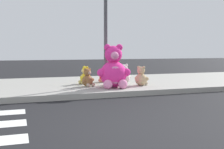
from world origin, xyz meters
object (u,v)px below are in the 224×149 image
Objects in this scene: plush_tan at (141,78)px; plush_red at (104,76)px; sign_pole at (106,30)px; plush_white at (123,76)px; plush_pink_large at (114,70)px; plush_yellow at (85,77)px; plush_brown at (88,79)px.

plush_red is at bearing 123.56° from plush_tan.
plush_white is at bearing 8.39° from sign_pole.
plush_pink_large is 2.20× the size of plush_yellow.
plush_yellow is at bearing 132.55° from sign_pole.
plush_yellow is 1.04× the size of plush_brown.
plush_white is at bearing -59.96° from plush_red.
plush_tan is (1.60, -0.30, 0.02)m from plush_brown.
plush_white is (0.56, 0.68, -0.24)m from plush_pink_large.
plush_brown is at bearing 143.43° from plush_pink_large.
plush_yellow is 0.95× the size of plush_tan.
sign_pole reaches higher than plush_pink_large.
plush_tan reaches higher than plush_red.
plush_yellow is at bearing 157.39° from plush_white.
plush_tan is at bearing -56.44° from plush_red.
plush_red is 1.49m from plush_tan.
sign_pole is 4.94× the size of plush_white.
sign_pole is 1.57m from plush_white.
sign_pole is 1.82m from plush_tan.
plush_tan is at bearing -10.58° from plush_brown.
plush_brown is 1.63m from plush_tan.
plush_yellow is 0.67m from plush_brown.
plush_red is at bearing 20.94° from plush_yellow.
plush_red is at bearing 77.29° from sign_pole.
sign_pole is 1.60m from plush_brown.
plush_brown reaches higher than plush_red.
plush_tan is at bearing 10.74° from plush_pink_large.
sign_pole reaches higher than plush_red.
plush_yellow is at bearing -159.06° from plush_red.
plush_pink_large is 0.91m from plush_white.
plush_brown is at bearing 169.42° from plush_tan.
sign_pole is at bearing -47.45° from plush_yellow.
plush_pink_large reaches higher than plush_white.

